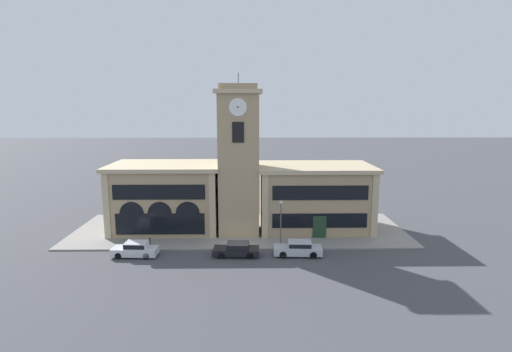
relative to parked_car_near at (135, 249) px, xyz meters
name	(u,v)px	position (x,y,z in m)	size (l,w,h in m)	color
ground_plane	(238,250)	(10.08, 1.56, -0.77)	(300.00, 300.00, 0.00)	#424247
sidewalk_kerb	(240,230)	(10.08, 8.27, -0.69)	(38.90, 13.41, 0.15)	gray
clock_tower	(239,160)	(10.08, 7.32, 7.80)	(5.21, 5.21, 18.27)	tan
town_hall_left_wing	(167,197)	(1.36, 8.99, 3.24)	(13.03, 8.60, 7.96)	tan
town_hall_right_wing	(314,197)	(19.08, 9.00, 3.15)	(13.60, 8.60, 7.78)	tan
parked_car_near	(135,249)	(0.00, 0.00, 0.00)	(4.52, 1.97, 1.48)	silver
parked_car_mid	(237,249)	(10.01, 0.00, -0.06)	(4.61, 2.08, 1.34)	black
parked_car_far	(298,248)	(16.12, 0.00, 0.00)	(4.84, 2.03, 1.47)	#B2B7C1
street_lamp	(281,216)	(14.53, 2.33, 2.69)	(0.36, 0.36, 4.92)	#4C4C51
bollard	(150,243)	(0.88, 2.14, -0.10)	(0.18, 0.18, 1.06)	black
fire_hydrant	(295,244)	(15.97, 1.81, -0.20)	(0.22, 0.22, 0.87)	red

